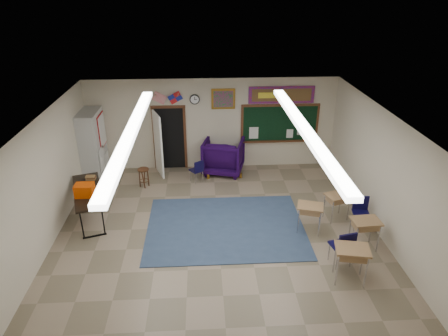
{
  "coord_description": "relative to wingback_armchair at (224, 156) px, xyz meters",
  "views": [
    {
      "loc": [
        -0.34,
        -7.79,
        5.79
      ],
      "look_at": [
        0.2,
        1.5,
        1.35
      ],
      "focal_mm": 32.0,
      "sensor_mm": 36.0,
      "label": 1
    }
  ],
  "objects": [
    {
      "name": "floor",
      "position": [
        -0.34,
        -4.07,
        -0.57
      ],
      "size": [
        9.0,
        9.0,
        0.0
      ],
      "primitive_type": "plane",
      "color": "#83715A",
      "rests_on": "ground"
    },
    {
      "name": "framed_art_print",
      "position": [
        0.01,
        0.4,
        1.78
      ],
      "size": [
        0.75,
        0.05,
        0.65
      ],
      "color": "#90621C",
      "rests_on": "back_wall"
    },
    {
      "name": "storage_cabinet",
      "position": [
        -4.05,
        -0.22,
        0.53
      ],
      "size": [
        0.59,
        1.25,
        2.2
      ],
      "color": "#ACACA7",
      "rests_on": "floor"
    },
    {
      "name": "student_chair_desk_a",
      "position": [
        2.31,
        -4.86,
        -0.11
      ],
      "size": [
        0.54,
        0.54,
        0.92
      ],
      "primitive_type": null,
      "rotation": [
        0.0,
        0.0,
        3.35
      ],
      "color": "black",
      "rests_on": "floor"
    },
    {
      "name": "ceiling",
      "position": [
        -0.34,
        -4.07,
        2.43
      ],
      "size": [
        8.0,
        9.0,
        0.04
      ],
      "primitive_type": "cube",
      "color": "silver",
      "rests_on": "back_wall"
    },
    {
      "name": "student_desk_back_right",
      "position": [
        3.04,
        -4.32,
        -0.14
      ],
      "size": [
        0.67,
        0.52,
        0.77
      ],
      "rotation": [
        0.0,
        0.0,
        0.06
      ],
      "color": "#A57B4C",
      "rests_on": "floor"
    },
    {
      "name": "left_wall",
      "position": [
        -4.34,
        -4.07,
        0.93
      ],
      "size": [
        0.04,
        9.0,
        3.0
      ],
      "primitive_type": "cube",
      "color": "beige",
      "rests_on": "floor"
    },
    {
      "name": "back_wall",
      "position": [
        -0.34,
        0.43,
        0.93
      ],
      "size": [
        8.0,
        0.04,
        3.0
      ],
      "primitive_type": "cube",
      "color": "beige",
      "rests_on": "floor"
    },
    {
      "name": "right_wall",
      "position": [
        3.66,
        -4.07,
        0.93
      ],
      "size": [
        0.04,
        9.0,
        3.0
      ],
      "primitive_type": "cube",
      "color": "beige",
      "rests_on": "floor"
    },
    {
      "name": "student_chair_desk_b",
      "position": [
        3.26,
        -3.52,
        -0.15
      ],
      "size": [
        0.49,
        0.49,
        0.84
      ],
      "primitive_type": null,
      "rotation": [
        0.0,
        0.0,
        -0.16
      ],
      "color": "black",
      "rests_on": "floor"
    },
    {
      "name": "student_desk_front_left",
      "position": [
        1.94,
        -3.56,
        -0.15
      ],
      "size": [
        0.73,
        0.62,
        0.74
      ],
      "rotation": [
        0.0,
        0.0,
        -0.29
      ],
      "color": "#A57B4C",
      "rests_on": "floor"
    },
    {
      "name": "chalkboard",
      "position": [
        1.86,
        0.39,
        0.89
      ],
      "size": [
        2.55,
        0.14,
        1.3
      ],
      "color": "#512B17",
      "rests_on": "back_wall"
    },
    {
      "name": "wingback_armchair",
      "position": [
        0.0,
        0.0,
        0.0
      ],
      "size": [
        1.49,
        1.52,
        1.14
      ],
      "primitive_type": "imported",
      "rotation": [
        0.0,
        0.0,
        2.89
      ],
      "color": "black",
      "rests_on": "floor"
    },
    {
      "name": "wall_flags",
      "position": [
        -1.74,
        0.37,
        1.91
      ],
      "size": [
        1.16,
        0.06,
        0.7
      ],
      "primitive_type": null,
      "color": "red",
      "rests_on": "back_wall"
    },
    {
      "name": "wall_clock",
      "position": [
        -0.89,
        0.4,
        1.78
      ],
      "size": [
        0.32,
        0.05,
        0.32
      ],
      "color": "black",
      "rests_on": "back_wall"
    },
    {
      "name": "doorway",
      "position": [
        -1.84,
        0.28,
        0.49
      ],
      "size": [
        1.1,
        0.89,
        2.16
      ],
      "color": "black",
      "rests_on": "back_wall"
    },
    {
      "name": "wooden_stool",
      "position": [
        -2.49,
        -0.9,
        -0.26
      ],
      "size": [
        0.34,
        0.34,
        0.59
      ],
      "color": "#462815",
      "rests_on": "floor"
    },
    {
      "name": "area_rug",
      "position": [
        -0.14,
        -3.27,
        -0.56
      ],
      "size": [
        4.0,
        3.0,
        0.02
      ],
      "primitive_type": "cube",
      "color": "#32435F",
      "rests_on": "floor"
    },
    {
      "name": "folding_table",
      "position": [
        -3.67,
        -2.65,
        -0.11
      ],
      "size": [
        1.27,
        2.15,
        1.16
      ],
      "rotation": [
        0.0,
        0.0,
        0.31
      ],
      "color": "black",
      "rests_on": "floor"
    },
    {
      "name": "student_chair_reading",
      "position": [
        -0.89,
        -0.66,
        -0.2
      ],
      "size": [
        0.52,
        0.52,
        0.74
      ],
      "primitive_type": null,
      "rotation": [
        0.0,
        0.0,
        3.75
      ],
      "color": "black",
      "rests_on": "floor"
    },
    {
      "name": "student_desk_back_left",
      "position": [
        2.33,
        -5.4,
        -0.11
      ],
      "size": [
        0.77,
        0.64,
        0.82
      ],
      "rotation": [
        0.0,
        0.0,
        -0.19
      ],
      "color": "#A57B4C",
      "rests_on": "floor"
    },
    {
      "name": "bulletin_board",
      "position": [
        1.86,
        0.4,
        1.88
      ],
      "size": [
        2.1,
        0.05,
        0.55
      ],
      "color": "red",
      "rests_on": "back_wall"
    },
    {
      "name": "student_desk_front_right",
      "position": [
        2.8,
        -3.03,
        -0.17
      ],
      "size": [
        0.72,
        0.62,
        0.73
      ],
      "rotation": [
        0.0,
        0.0,
        0.32
      ],
      "color": "#A57B4C",
      "rests_on": "floor"
    },
    {
      "name": "fluorescent_strips",
      "position": [
        -0.34,
        -4.07,
        2.37
      ],
      "size": [
        3.86,
        6.0,
        0.1
      ],
      "primitive_type": null,
      "color": "white",
      "rests_on": "ceiling"
    }
  ]
}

